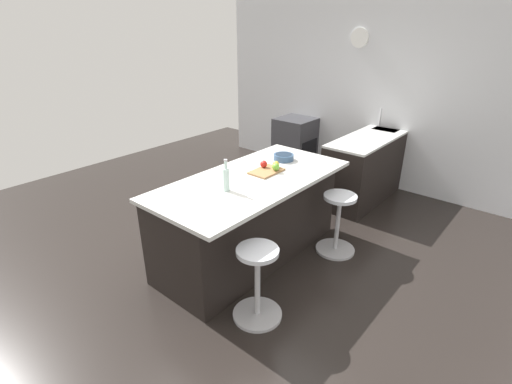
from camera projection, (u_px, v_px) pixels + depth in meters
The scene contains 13 objects.
ground_plane at pixel (234, 258), 4.20m from camera, with size 8.15×8.15×0.00m, color black.
interior_partition_left at pixel (372, 95), 5.81m from camera, with size 0.15×5.51×2.75m.
sink_cabinet at pixel (377, 161), 5.73m from camera, with size 2.30×0.60×1.21m.
oven_range at pixel (295, 144), 6.62m from camera, with size 0.60×0.61×0.90m.
kitchen_island at pixel (249, 217), 4.08m from camera, with size 2.19×1.05×0.94m.
stool_by_window at pixel (337, 225), 4.21m from camera, with size 0.44×0.44×0.70m.
stool_middle at pixel (257, 286), 3.25m from camera, with size 0.44×0.44×0.70m.
cutting_board at pixel (266, 171), 4.02m from camera, with size 0.36×0.24×0.02m, color olive.
apple_yellow at pixel (276, 164), 4.08m from camera, with size 0.07×0.07×0.07m, color gold.
apple_green at pixel (276, 167), 3.99m from camera, with size 0.08×0.08×0.08m, color #609E2D.
apple_red at pixel (264, 164), 4.08m from camera, with size 0.08×0.08×0.08m, color red.
water_bottle at pixel (226, 179), 3.53m from camera, with size 0.06×0.06×0.31m.
fruit_bowl at pixel (284, 157), 4.36m from camera, with size 0.23×0.23×0.07m.
Camera 1 is at (2.53, 2.46, 2.40)m, focal length 26.53 mm.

